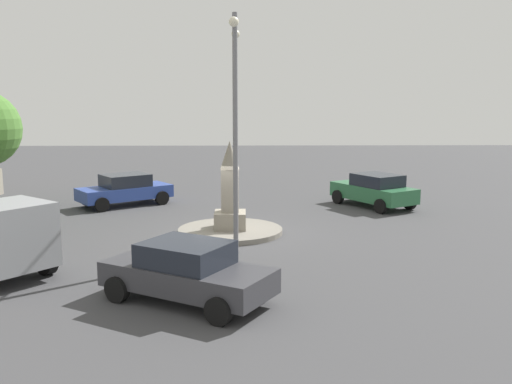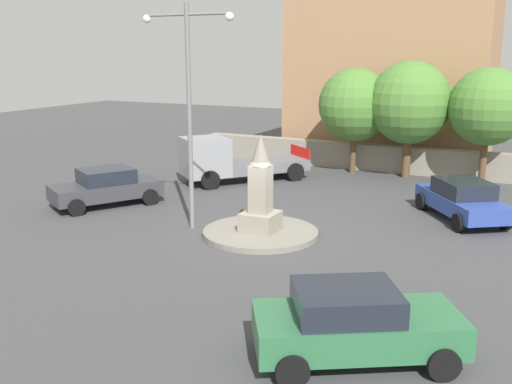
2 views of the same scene
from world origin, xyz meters
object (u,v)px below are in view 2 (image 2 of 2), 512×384
object	(u,v)px
corner_building	(392,80)
tree_far_corner	(488,107)
car_blue_waiting	(462,199)
tree_mid_cluster	(410,103)
streetlamp	(189,95)
car_green_far_side	(354,323)
monument	(261,193)
truck_grey_parked_left	(230,161)
car_dark_grey_parked_right	(106,187)
tree_near_wall	(355,105)

from	to	relation	value
corner_building	tree_far_corner	xyz separation A→B (m)	(-5.68, 5.66, -0.79)
car_blue_waiting	tree_mid_cluster	bearing A→B (deg)	-61.95
streetlamp	car_blue_waiting	distance (m)	10.40
car_green_far_side	tree_far_corner	bearing A→B (deg)	-91.95
monument	tree_mid_cluster	world-z (taller)	tree_mid_cluster
monument	truck_grey_parked_left	distance (m)	8.20
streetlamp	truck_grey_parked_left	distance (m)	8.08
car_dark_grey_parked_right	tree_near_wall	xyz separation A→B (m)	(-6.78, -10.47, 2.60)
monument	tree_near_wall	size ratio (longest dim) A/B	0.62
monument	tree_near_wall	xyz separation A→B (m)	(0.36, -11.33, 1.91)
car_blue_waiting	tree_mid_cluster	size ratio (longest dim) A/B	0.79
car_dark_grey_parked_right	tree_mid_cluster	xyz separation A→B (m)	(-9.42, -10.47, 2.80)
monument	truck_grey_parked_left	world-z (taller)	monument
car_dark_grey_parked_right	corner_building	bearing A→B (deg)	-114.03
corner_building	monument	bearing A→B (deg)	89.84
monument	car_blue_waiting	world-z (taller)	monument
car_dark_grey_parked_right	corner_building	distance (m)	18.00
car_dark_grey_parked_right	corner_building	xyz separation A→B (m)	(-7.19, -16.12, 3.54)
truck_grey_parked_left	tree_near_wall	xyz separation A→B (m)	(-4.43, -4.69, 2.35)
streetlamp	truck_grey_parked_left	bearing A→B (deg)	-71.58
monument	car_blue_waiting	bearing A→B (deg)	-138.73
tree_mid_cluster	tree_near_wall	bearing A→B (deg)	-0.16
streetlamp	car_dark_grey_parked_right	bearing A→B (deg)	-13.36
tree_far_corner	car_green_far_side	bearing A→B (deg)	88.05
tree_far_corner	car_dark_grey_parked_right	bearing A→B (deg)	39.10
car_dark_grey_parked_right	tree_mid_cluster	distance (m)	14.36
tree_far_corner	truck_grey_parked_left	bearing A→B (deg)	23.94
truck_grey_parked_left	streetlamp	bearing A→B (deg)	108.42
streetlamp	car_green_far_side	size ratio (longest dim) A/B	1.71
car_dark_grey_parked_right	car_blue_waiting	xyz separation A→B (m)	(-12.81, -4.12, -0.01)
car_dark_grey_parked_right	tree_far_corner	xyz separation A→B (m)	(-12.87, -10.46, 2.76)
tree_near_wall	monument	bearing A→B (deg)	91.81
car_blue_waiting	corner_building	size ratio (longest dim) A/B	0.41
monument	corner_building	size ratio (longest dim) A/B	0.30
monument	truck_grey_parked_left	size ratio (longest dim) A/B	0.56
streetlamp	truck_grey_parked_left	world-z (taller)	streetlamp
truck_grey_parked_left	tree_near_wall	size ratio (longest dim) A/B	1.12
truck_grey_parked_left	tree_near_wall	bearing A→B (deg)	-133.38
monument	car_green_far_side	xyz separation A→B (m)	(-5.13, 6.40, -0.67)
streetlamp	tree_mid_cluster	xyz separation A→B (m)	(-4.78, -11.57, -0.98)
car_green_far_side	car_blue_waiting	bearing A→B (deg)	-92.74
monument	tree_near_wall	distance (m)	11.49
monument	car_blue_waiting	xyz separation A→B (m)	(-5.67, -4.97, -0.70)
corner_building	tree_near_wall	bearing A→B (deg)	85.88
truck_grey_parked_left	tree_far_corner	bearing A→B (deg)	-156.06
car_blue_waiting	tree_mid_cluster	world-z (taller)	tree_mid_cluster
car_blue_waiting	tree_near_wall	size ratio (longest dim) A/B	0.85
truck_grey_parked_left	car_blue_waiting	bearing A→B (deg)	170.93
streetlamp	car_dark_grey_parked_right	size ratio (longest dim) A/B	1.66
monument	car_dark_grey_parked_right	distance (m)	7.22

